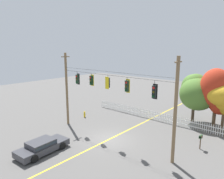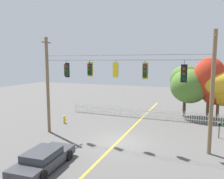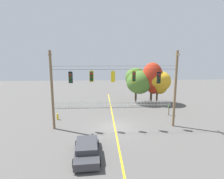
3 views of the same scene
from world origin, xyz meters
name	(u,v)px [view 1 (image 1 of 3)]	position (x,y,z in m)	size (l,w,h in m)	color
ground	(110,139)	(0.00, 0.00, 0.00)	(80.00, 80.00, 0.00)	#565451
lane_centerline_stripe	(110,139)	(0.00, 0.00, 0.00)	(0.16, 36.00, 0.01)	gold
signal_support_span	(110,97)	(0.00, 0.00, 4.30)	(13.57, 1.10, 8.43)	brown
traffic_signal_northbound_primary	(77,79)	(-4.68, 0.01, 5.62)	(0.43, 0.38, 1.45)	black
traffic_signal_eastbound_side	(91,80)	(-2.48, 0.01, 5.71)	(0.43, 0.38, 1.33)	black
traffic_signal_northbound_secondary	(108,83)	(-0.21, -0.01, 5.71)	(0.43, 0.38, 1.33)	black
traffic_signal_southbound_primary	(127,86)	(2.05, 0.01, 5.65)	(0.43, 0.38, 1.42)	black
traffic_signal_westbound_side	(154,92)	(4.79, 0.01, 5.52)	(0.43, 0.38, 1.56)	black
white_picket_fence	(153,115)	(0.35, 7.94, 0.56)	(17.97, 0.06, 1.12)	white
autumn_maple_near_fence	(196,91)	(4.58, 10.58, 3.83)	(4.34, 4.15, 5.94)	#473828
autumn_maple_mid	(216,92)	(6.81, 10.23, 4.15)	(3.74, 3.74, 6.82)	brown
parked_car	(42,146)	(-2.65, -5.88, 0.61)	(2.22, 4.68, 1.15)	#38383D
fire_hydrant	(85,114)	(-6.95, 2.90, 0.40)	(0.38, 0.22, 0.81)	gold
roadside_mailbox	(201,138)	(7.55, 3.77, 1.09)	(0.25, 0.44, 1.34)	brown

